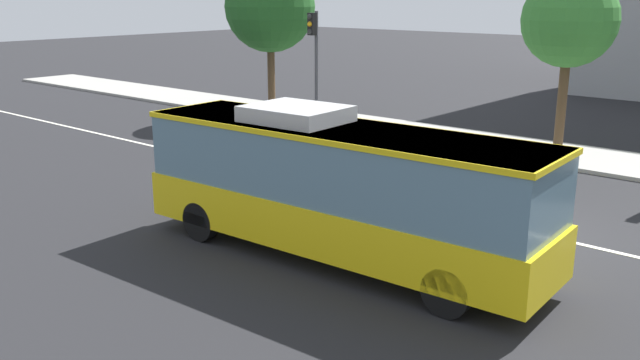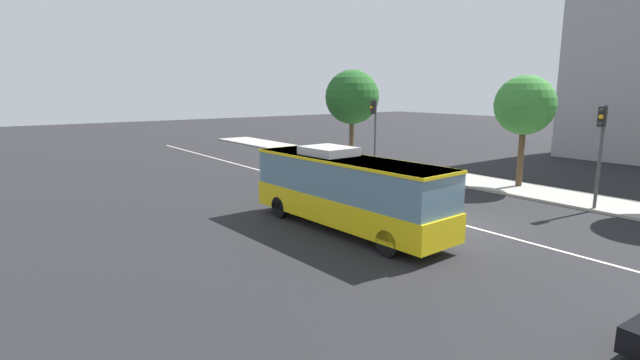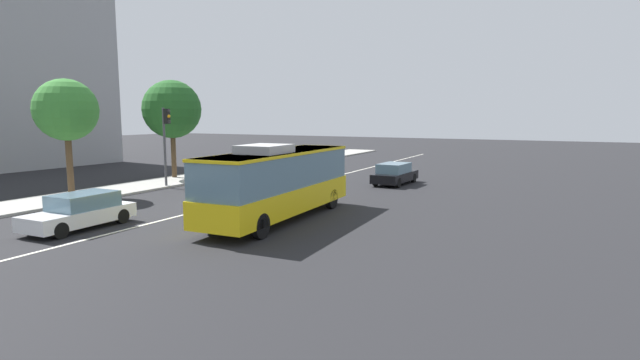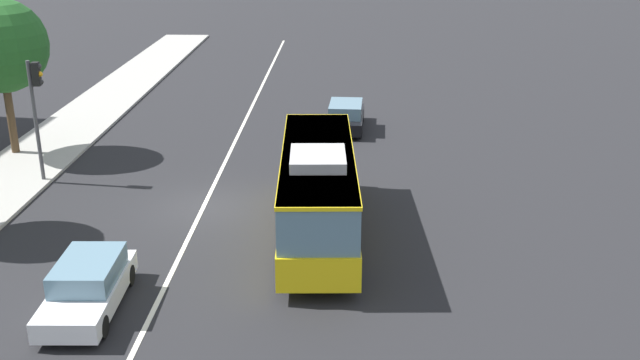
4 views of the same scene
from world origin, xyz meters
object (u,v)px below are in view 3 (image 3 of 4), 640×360
(sedan_black, at_px, (395,174))
(street_tree_kerbside_left, at_px, (66,110))
(traffic_light_mid_block, at_px, (166,133))
(street_tree_kerbside_centre, at_px, (172,109))
(sedan_white, at_px, (81,211))
(transit_bus, at_px, (279,180))

(sedan_black, relative_size, street_tree_kerbside_left, 0.68)
(traffic_light_mid_block, relative_size, street_tree_kerbside_centre, 0.71)
(sedan_black, relative_size, street_tree_kerbside_centre, 0.63)
(sedan_black, bearing_deg, traffic_light_mid_block, 126.31)
(sedan_white, xyz_separation_m, street_tree_kerbside_left, (5.01, 7.57, 4.26))
(sedan_black, relative_size, sedan_white, 1.00)
(traffic_light_mid_block, height_order, street_tree_kerbside_left, street_tree_kerbside_left)
(sedan_black, height_order, sedan_white, same)
(transit_bus, xyz_separation_m, street_tree_kerbside_left, (-0.29, 14.00, 3.17))
(transit_bus, height_order, sedan_black, transit_bus)
(street_tree_kerbside_left, bearing_deg, sedan_black, -47.50)
(sedan_white, relative_size, street_tree_kerbside_centre, 0.63)
(street_tree_kerbside_centre, bearing_deg, transit_bus, -120.52)
(street_tree_kerbside_left, bearing_deg, sedan_white, -123.52)
(street_tree_kerbside_centre, bearing_deg, street_tree_kerbside_left, -176.23)
(transit_bus, relative_size, street_tree_kerbside_left, 1.49)
(sedan_white, height_order, traffic_light_mid_block, traffic_light_mid_block)
(sedan_black, distance_m, sedan_white, 20.10)
(sedan_black, distance_m, street_tree_kerbside_centre, 16.84)
(sedan_black, distance_m, traffic_light_mid_block, 15.44)
(sedan_black, bearing_deg, street_tree_kerbside_centre, 109.93)
(transit_bus, distance_m, street_tree_kerbside_centre, 17.26)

